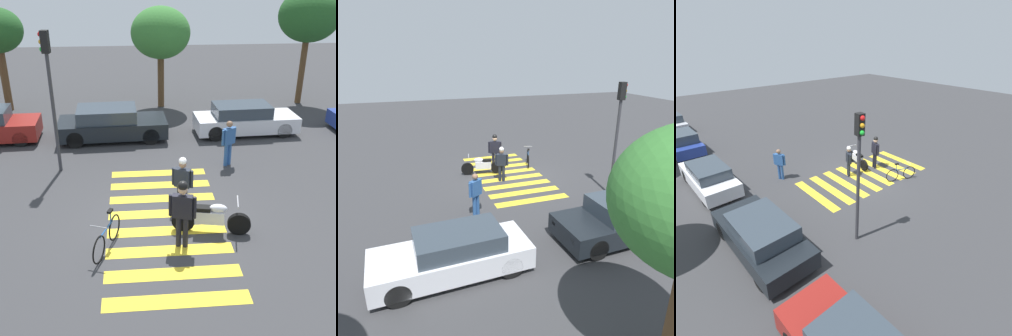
{
  "view_description": "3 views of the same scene",
  "coord_description": "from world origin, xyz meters",
  "views": [
    {
      "loc": [
        -0.79,
        -10.01,
        6.58
      ],
      "look_at": [
        0.19,
        1.47,
        1.0
      ],
      "focal_mm": 44.37,
      "sensor_mm": 36.0,
      "label": 1
    },
    {
      "loc": [
        5.03,
        14.28,
        5.86
      ],
      "look_at": [
        0.65,
        1.58,
        1.01
      ],
      "focal_mm": 33.8,
      "sensor_mm": 36.0,
      "label": 2
    },
    {
      "loc": [
        -9.25,
        9.12,
        6.95
      ],
      "look_at": [
        0.08,
        1.34,
        0.87
      ],
      "focal_mm": 28.65,
      "sensor_mm": 36.0,
      "label": 3
    }
  ],
  "objects": [
    {
      "name": "ground_plane",
      "position": [
        0.0,
        0.0,
        0.0
      ],
      "size": [
        60.0,
        60.0,
        0.0
      ],
      "primitive_type": "plane",
      "color": "#38383A"
    },
    {
      "name": "police_motorcycle",
      "position": [
        1.19,
        -0.6,
        0.46
      ],
      "size": [
        2.13,
        0.73,
        1.03
      ],
      "color": "black",
      "rests_on": "ground_plane"
    },
    {
      "name": "leaning_bicycle",
      "position": [
        -1.59,
        -1.16,
        0.39
      ],
      "size": [
        0.68,
        1.63,
        1.02
      ],
      "color": "black",
      "rests_on": "ground_plane"
    },
    {
      "name": "officer_on_foot",
      "position": [
        0.54,
        0.62,
        0.99
      ],
      "size": [
        0.6,
        0.38,
        1.73
      ],
      "color": "#1E232D",
      "rests_on": "ground_plane"
    },
    {
      "name": "officer_by_motorcycle",
      "position": [
        0.33,
        -1.17,
        1.13
      ],
      "size": [
        0.68,
        0.34,
        1.91
      ],
      "color": "black",
      "rests_on": "ground_plane"
    },
    {
      "name": "pedestrian_bystander",
      "position": [
        2.57,
        3.62,
        0.98
      ],
      "size": [
        0.58,
        0.44,
        1.71
      ],
      "color": "#2D5999",
      "rests_on": "ground_plane"
    },
    {
      "name": "crosswalk_stripes",
      "position": [
        0.0,
        0.0,
        0.0
      ],
      "size": [
        3.29,
        6.75,
        0.01
      ],
      "color": "yellow",
      "rests_on": "ground_plane"
    },
    {
      "name": "car_black_suv",
      "position": [
        -1.76,
        6.64,
        0.66
      ],
      "size": [
        4.57,
        2.05,
        1.38
      ],
      "color": "black",
      "rests_on": "ground_plane"
    },
    {
      "name": "car_white_van",
      "position": [
        3.99,
        6.78,
        0.64
      ],
      "size": [
        4.46,
        1.83,
        1.32
      ],
      "color": "black",
      "rests_on": "ground_plane"
    },
    {
      "name": "traffic_light_pole",
      "position": [
        -3.5,
        3.69,
        3.2
      ],
      "size": [
        0.34,
        0.27,
        4.83
      ],
      "color": "#38383D",
      "rests_on": "ground_plane"
    }
  ]
}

